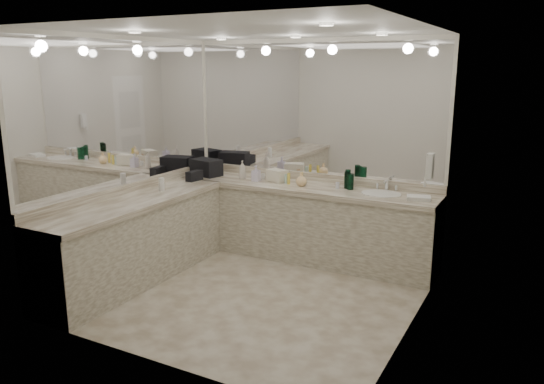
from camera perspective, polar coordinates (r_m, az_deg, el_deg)
The scene contains 35 objects.
floor at distance 5.57m, azimuth -2.01°, elevation -10.75°, with size 3.20×3.20×0.00m, color beige.
ceiling at distance 5.10m, azimuth -2.26°, elevation 17.00°, with size 3.20×3.20×0.00m, color white.
wall_back at distance 6.50m, azimuth 4.52°, elevation 4.69°, with size 3.20×0.02×2.60m, color silver.
wall_left at distance 6.13m, azimuth -15.22°, elevation 3.73°, with size 0.02×3.00×2.60m, color silver.
wall_right at distance 4.61m, azimuth 15.38°, elevation 0.65°, with size 0.02×3.00×2.60m, color silver.
vanity_back_base at distance 6.43m, azimuth 3.31°, elevation -3.44°, with size 3.20×0.60×0.84m, color beige.
vanity_back_top at distance 6.30m, azimuth 3.33°, elevation 0.45°, with size 3.20×0.64×0.06m, color beige.
vanity_left_base at distance 5.92m, azimuth -14.55°, elevation -5.34°, with size 0.60×2.40×0.84m, color beige.
vanity_left_top at distance 5.79m, azimuth -14.73°, elevation -1.13°, with size 0.64×2.42×0.06m, color beige.
backsplash_back at distance 6.54m, azimuth 4.40°, elevation 1.64°, with size 3.20×0.04×0.10m, color beige.
backsplash_left at distance 6.18m, azimuth -14.89°, elevation 0.52°, with size 0.04×3.00×0.10m, color beige.
mirror_back at distance 6.44m, azimuth 4.56°, elevation 8.86°, with size 3.12×0.01×1.55m, color white.
mirror_left at distance 6.06m, azimuth -15.41°, elevation 8.15°, with size 0.01×2.92×1.55m, color white.
sink at distance 5.98m, azimuth 11.66°, elevation -0.26°, with size 0.44×0.44×0.03m, color white.
faucet at distance 6.17m, azimuth 12.25°, elevation 0.83°, with size 0.24×0.16×0.14m, color silver.
wall_phone at distance 5.28m, azimuth 16.64°, elevation 2.70°, with size 0.06×0.10×0.24m, color white.
door at distance 4.20m, azimuth 13.47°, elevation -3.98°, with size 0.02×0.82×2.10m, color white.
black_toiletry_bag at distance 6.90m, azimuth -7.11°, elevation 2.70°, with size 0.39×0.24×0.22m, color black.
black_bag_spill at distance 6.61m, azimuth -8.35°, elevation 1.73°, with size 0.10×0.22×0.12m, color black.
cream_cosmetic_case at distance 6.49m, azimuth 0.54°, elevation 1.77°, with size 0.25×0.15×0.14m, color #EBE3C8.
hand_towel at distance 5.81m, azimuth 15.51°, elevation -0.62°, with size 0.24×0.16×0.04m, color white.
lotion_left at distance 6.13m, azimuth -11.80°, elevation 0.84°, with size 0.07×0.07×0.15m, color white.
soap_bottle_a at distance 6.64m, azimuth -3.20°, elevation 2.40°, with size 0.09×0.09×0.23m, color beige.
soap_bottle_b at distance 6.51m, azimuth -1.73°, elevation 2.03°, with size 0.09×0.09×0.20m, color silver.
soap_bottle_c at distance 6.25m, azimuth 3.18°, elevation 1.39°, with size 0.13×0.13×0.16m, color #FFD593.
green_bottle_0 at distance 6.17m, azimuth 8.08°, elevation 1.27°, with size 0.07×0.07×0.20m, color #0A4225.
green_bottle_1 at distance 6.12m, azimuth 8.44°, elevation 1.12°, with size 0.07×0.07×0.18m, color #0A4225.
green_bottle_2 at distance 6.21m, azimuth 8.15°, elevation 1.43°, with size 0.06×0.06×0.21m, color #0A4225.
amenity_bottle_0 at distance 6.17m, azimuth 7.06°, elevation 0.71°, with size 0.04×0.04×0.07m, color silver.
amenity_bottle_1 at distance 6.65m, azimuth -0.97°, elevation 1.70°, with size 0.05×0.05×0.07m, color white.
amenity_bottle_2 at distance 6.38m, azimuth 1.54°, elevation 1.41°, with size 0.04×0.04×0.11m, color silver.
amenity_bottle_3 at distance 6.34m, azimuth 1.80°, elevation 1.45°, with size 0.04×0.04×0.14m, color #F2D84C.
amenity_bottle_4 at distance 6.50m, azimuth 1.40°, elevation 1.53°, with size 0.05×0.05×0.09m, color #E0B28C.
amenity_bottle_5 at distance 6.90m, azimuth -6.42°, elevation 2.18°, with size 0.05×0.05×0.10m, color #F2D84C.
amenity_bottle_6 at distance 6.34m, azimuth 3.21°, elevation 1.49°, with size 0.04×0.04×0.15m, color #F2D84C.
Camera 1 is at (2.55, -4.40, 2.27)m, focal length 35.00 mm.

